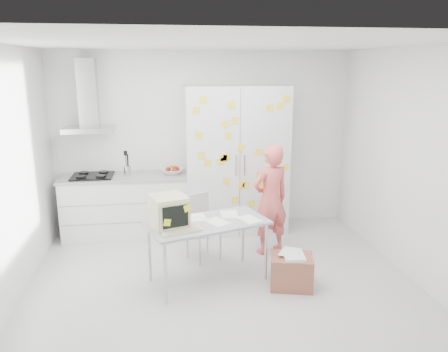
{
  "coord_description": "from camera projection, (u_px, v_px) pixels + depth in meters",
  "views": [
    {
      "loc": [
        -0.65,
        -4.61,
        2.48
      ],
      "look_at": [
        0.13,
        0.74,
        1.1
      ],
      "focal_mm": 35.0,
      "sensor_mm": 36.0,
      "label": 1
    }
  ],
  "objects": [
    {
      "name": "floor",
      "position": [
        222.0,
        284.0,
        5.13
      ],
      "size": [
        4.5,
        4.0,
        0.02
      ],
      "primitive_type": "cube",
      "color": "silver",
      "rests_on": "ground"
    },
    {
      "name": "walls",
      "position": [
        214.0,
        158.0,
        5.48
      ],
      "size": [
        4.52,
        4.01,
        2.7
      ],
      "color": "white",
      "rests_on": "ground"
    },
    {
      "name": "ceiling",
      "position": [
        222.0,
        43.0,
        4.46
      ],
      "size": [
        4.5,
        4.0,
        0.02
      ],
      "primitive_type": "cube",
      "color": "white",
      "rests_on": "walls"
    },
    {
      "name": "counter_run",
      "position": [
        126.0,
        205.0,
        6.47
      ],
      "size": [
        1.84,
        0.63,
        1.28
      ],
      "color": "white",
      "rests_on": "ground"
    },
    {
      "name": "range_hood",
      "position": [
        88.0,
        103.0,
        6.17
      ],
      "size": [
        0.7,
        0.48,
        1.01
      ],
      "color": "silver",
      "rests_on": "walls"
    },
    {
      "name": "tall_cabinet",
      "position": [
        236.0,
        160.0,
        6.52
      ],
      "size": [
        1.5,
        0.68,
        2.2
      ],
      "color": "silver",
      "rests_on": "ground"
    },
    {
      "name": "person",
      "position": [
        270.0,
        200.0,
        5.8
      ],
      "size": [
        0.63,
        0.52,
        1.49
      ],
      "primitive_type": "imported",
      "rotation": [
        0.0,
        0.0,
        3.49
      ],
      "color": "#E55D59",
      "rests_on": "ground"
    },
    {
      "name": "desk",
      "position": [
        184.0,
        217.0,
        4.9
      ],
      "size": [
        1.5,
        1.07,
        1.08
      ],
      "rotation": [
        0.0,
        0.0,
        0.32
      ],
      "color": "#A7AAB2",
      "rests_on": "ground"
    },
    {
      "name": "chair",
      "position": [
        201.0,
        223.0,
        5.69
      ],
      "size": [
        0.52,
        0.52,
        0.86
      ],
      "rotation": [
        0.0,
        0.0,
        0.46
      ],
      "color": "#B5B4B2",
      "rests_on": "ground"
    },
    {
      "name": "cardboard_box",
      "position": [
        292.0,
        271.0,
        4.99
      ],
      "size": [
        0.55,
        0.48,
        0.41
      ],
      "rotation": [
        0.0,
        0.0,
        -0.25
      ],
      "color": "#9A5942",
      "rests_on": "ground"
    }
  ]
}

